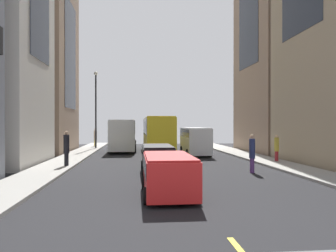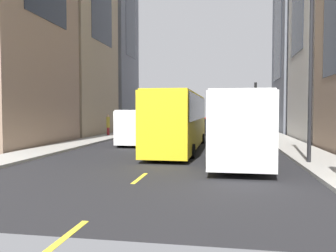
{
  "view_description": "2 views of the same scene",
  "coord_description": "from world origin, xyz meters",
  "px_view_note": "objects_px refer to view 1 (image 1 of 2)",
  "views": [
    {
      "loc": [
        -2.37,
        -28.13,
        2.87
      ],
      "look_at": [
        0.78,
        3.96,
        2.74
      ],
      "focal_mm": 35.21,
      "sensor_mm": 36.0,
      "label": 1
    },
    {
      "loc": [
        -3.14,
        27.26,
        2.54
      ],
      "look_at": [
        0.66,
        4.71,
        1.49
      ],
      "focal_mm": 36.38,
      "sensor_mm": 36.0,
      "label": 2
    }
  ],
  "objects_px": {
    "streetcar_yellow": "(157,132)",
    "pedestrian_waiting_curb": "(66,147)",
    "car_black_0": "(157,157)",
    "pedestrian_crossing_mid": "(95,137)",
    "pedestrian_crossing_near": "(277,147)",
    "city_bus_white": "(124,132)",
    "car_red_1": "(168,172)",
    "pedestrian_walking_far": "(252,152)",
    "delivery_van_white": "(195,139)"
  },
  "relations": [
    {
      "from": "car_black_0",
      "to": "city_bus_white",
      "type": "bearing_deg",
      "value": 98.36
    },
    {
      "from": "city_bus_white",
      "to": "car_black_0",
      "type": "height_order",
      "value": "city_bus_white"
    },
    {
      "from": "pedestrian_walking_far",
      "to": "car_black_0",
      "type": "bearing_deg",
      "value": 113.14
    },
    {
      "from": "city_bus_white",
      "to": "pedestrian_walking_far",
      "type": "xyz_separation_m",
      "value": [
        8.25,
        -18.22,
        -0.78
      ]
    },
    {
      "from": "pedestrian_crossing_near",
      "to": "pedestrian_waiting_curb",
      "type": "bearing_deg",
      "value": -113.89
    },
    {
      "from": "delivery_van_white",
      "to": "pedestrian_crossing_mid",
      "type": "distance_m",
      "value": 15.63
    },
    {
      "from": "delivery_van_white",
      "to": "car_red_1",
      "type": "relative_size",
      "value": 1.35
    },
    {
      "from": "streetcar_yellow",
      "to": "delivery_van_white",
      "type": "distance_m",
      "value": 4.43
    },
    {
      "from": "city_bus_white",
      "to": "car_red_1",
      "type": "distance_m",
      "value": 24.14
    },
    {
      "from": "streetcar_yellow",
      "to": "city_bus_white",
      "type": "bearing_deg",
      "value": 132.63
    },
    {
      "from": "car_black_0",
      "to": "pedestrian_waiting_curb",
      "type": "xyz_separation_m",
      "value": [
        -5.85,
        3.01,
        0.39
      ]
    },
    {
      "from": "streetcar_yellow",
      "to": "car_red_1",
      "type": "height_order",
      "value": "streetcar_yellow"
    },
    {
      "from": "car_red_1",
      "to": "pedestrian_walking_far",
      "type": "relative_size",
      "value": 1.94
    },
    {
      "from": "streetcar_yellow",
      "to": "car_black_0",
      "type": "bearing_deg",
      "value": -93.58
    },
    {
      "from": "car_black_0",
      "to": "car_red_1",
      "type": "xyz_separation_m",
      "value": [
        0.03,
        -6.09,
        0.0
      ]
    },
    {
      "from": "pedestrian_walking_far",
      "to": "pedestrian_crossing_near",
      "type": "bearing_deg",
      "value": -10.86
    },
    {
      "from": "pedestrian_waiting_curb",
      "to": "pedestrian_crossing_mid",
      "type": "bearing_deg",
      "value": -168.31
    },
    {
      "from": "car_black_0",
      "to": "pedestrian_crossing_near",
      "type": "bearing_deg",
      "value": 25.41
    },
    {
      "from": "car_black_0",
      "to": "pedestrian_crossing_mid",
      "type": "xyz_separation_m",
      "value": [
        -6.33,
        22.77,
        0.35
      ]
    },
    {
      "from": "delivery_van_white",
      "to": "pedestrian_walking_far",
      "type": "distance_m",
      "value": 11.73
    },
    {
      "from": "streetcar_yellow",
      "to": "pedestrian_walking_far",
      "type": "height_order",
      "value": "streetcar_yellow"
    },
    {
      "from": "car_red_1",
      "to": "pedestrian_waiting_curb",
      "type": "distance_m",
      "value": 10.84
    },
    {
      "from": "car_red_1",
      "to": "pedestrian_crossing_mid",
      "type": "distance_m",
      "value": 29.55
    },
    {
      "from": "car_red_1",
      "to": "pedestrian_crossing_near",
      "type": "xyz_separation_m",
      "value": [
        9.19,
        10.47,
        0.22
      ]
    },
    {
      "from": "delivery_van_white",
      "to": "car_black_0",
      "type": "height_order",
      "value": "delivery_van_white"
    },
    {
      "from": "delivery_van_white",
      "to": "pedestrian_waiting_curb",
      "type": "bearing_deg",
      "value": -140.7
    },
    {
      "from": "streetcar_yellow",
      "to": "car_black_0",
      "type": "relative_size",
      "value": 3.25
    },
    {
      "from": "streetcar_yellow",
      "to": "pedestrian_waiting_curb",
      "type": "height_order",
      "value": "streetcar_yellow"
    },
    {
      "from": "pedestrian_walking_far",
      "to": "pedestrian_crossing_mid",
      "type": "bearing_deg",
      "value": 53.88
    },
    {
      "from": "pedestrian_crossing_mid",
      "to": "streetcar_yellow",
      "type": "bearing_deg",
      "value": 44.72
    },
    {
      "from": "city_bus_white",
      "to": "pedestrian_crossing_mid",
      "type": "xyz_separation_m",
      "value": [
        -3.71,
        4.88,
        -0.68
      ]
    },
    {
      "from": "car_black_0",
      "to": "pedestrian_crossing_mid",
      "type": "bearing_deg",
      "value": 105.55
    },
    {
      "from": "pedestrian_crossing_mid",
      "to": "delivery_van_white",
      "type": "bearing_deg",
      "value": 47.96
    },
    {
      "from": "pedestrian_waiting_curb",
      "to": "pedestrian_crossing_mid",
      "type": "distance_m",
      "value": 19.76
    },
    {
      "from": "streetcar_yellow",
      "to": "car_black_0",
      "type": "distance_m",
      "value": 14.15
    },
    {
      "from": "car_red_1",
      "to": "pedestrian_crossing_near",
      "type": "bearing_deg",
      "value": 48.73
    },
    {
      "from": "streetcar_yellow",
      "to": "pedestrian_crossing_mid",
      "type": "bearing_deg",
      "value": 129.68
    },
    {
      "from": "pedestrian_crossing_near",
      "to": "car_red_1",
      "type": "bearing_deg",
      "value": -70.35
    },
    {
      "from": "streetcar_yellow",
      "to": "pedestrian_crossing_near",
      "type": "bearing_deg",
      "value": -49.28
    },
    {
      "from": "streetcar_yellow",
      "to": "delivery_van_white",
      "type": "relative_size",
      "value": 2.19
    },
    {
      "from": "city_bus_white",
      "to": "pedestrian_walking_far",
      "type": "bearing_deg",
      "value": -65.63
    },
    {
      "from": "city_bus_white",
      "to": "car_red_1",
      "type": "relative_size",
      "value": 2.6
    },
    {
      "from": "car_red_1",
      "to": "delivery_van_white",
      "type": "bearing_deg",
      "value": 76.22
    },
    {
      "from": "delivery_van_white",
      "to": "streetcar_yellow",
      "type": "bearing_deg",
      "value": 141.27
    },
    {
      "from": "pedestrian_crossing_mid",
      "to": "car_black_0",
      "type": "bearing_deg",
      "value": 20.59
    },
    {
      "from": "city_bus_white",
      "to": "delivery_van_white",
      "type": "xyz_separation_m",
      "value": [
        6.93,
        -6.56,
        -0.49
      ]
    },
    {
      "from": "pedestrian_crossing_mid",
      "to": "pedestrian_walking_far",
      "type": "height_order",
      "value": "pedestrian_crossing_mid"
    },
    {
      "from": "pedestrian_crossing_mid",
      "to": "pedestrian_walking_far",
      "type": "relative_size",
      "value": 0.97
    },
    {
      "from": "pedestrian_crossing_mid",
      "to": "pedestrian_crossing_near",
      "type": "height_order",
      "value": "pedestrian_crossing_mid"
    },
    {
      "from": "car_red_1",
      "to": "pedestrian_walking_far",
      "type": "distance_m",
      "value": 8.03
    }
  ]
}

